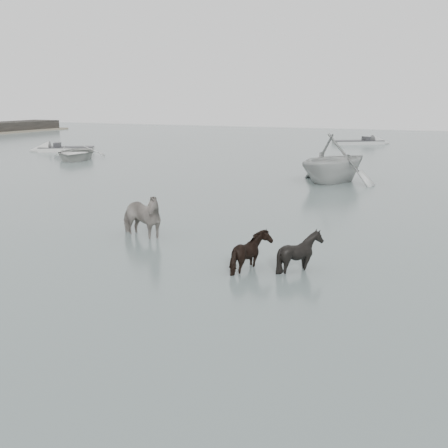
{
  "coord_description": "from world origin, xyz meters",
  "views": [
    {
      "loc": [
        7.09,
        -12.66,
        4.59
      ],
      "look_at": [
        0.63,
        1.74,
        1.0
      ],
      "focal_mm": 45.0,
      "sensor_mm": 36.0,
      "label": 1
    }
  ],
  "objects_px": {
    "pony_pinto": "(140,211)",
    "pony_dark": "(252,247)",
    "pony_black": "(300,246)",
    "rowboat_lead": "(75,152)"
  },
  "relations": [
    {
      "from": "pony_dark",
      "to": "rowboat_lead",
      "type": "distance_m",
      "value": 29.98
    },
    {
      "from": "pony_dark",
      "to": "rowboat_lead",
      "type": "bearing_deg",
      "value": 31.39
    },
    {
      "from": "pony_pinto",
      "to": "rowboat_lead",
      "type": "bearing_deg",
      "value": 59.92
    },
    {
      "from": "pony_dark",
      "to": "pony_black",
      "type": "height_order",
      "value": "pony_black"
    },
    {
      "from": "pony_pinto",
      "to": "pony_black",
      "type": "height_order",
      "value": "pony_pinto"
    },
    {
      "from": "pony_black",
      "to": "pony_pinto",
      "type": "bearing_deg",
      "value": 65.44
    },
    {
      "from": "pony_black",
      "to": "rowboat_lead",
      "type": "bearing_deg",
      "value": 38.12
    },
    {
      "from": "pony_pinto",
      "to": "pony_dark",
      "type": "height_order",
      "value": "pony_pinto"
    },
    {
      "from": "rowboat_lead",
      "to": "pony_black",
      "type": "bearing_deg",
      "value": -68.18
    },
    {
      "from": "pony_pinto",
      "to": "pony_dark",
      "type": "xyz_separation_m",
      "value": [
        4.73,
        -1.88,
        -0.26
      ]
    }
  ]
}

